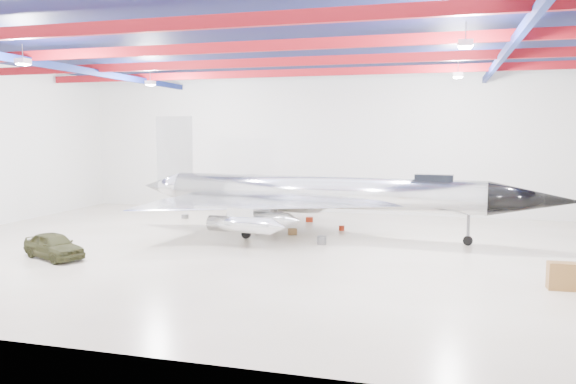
% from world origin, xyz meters
% --- Properties ---
extents(floor, '(40.00, 40.00, 0.00)m').
position_xyz_m(floor, '(0.00, 0.00, 0.00)').
color(floor, '#BFB298').
rests_on(floor, ground).
extents(wall_back, '(40.00, 0.00, 40.00)m').
position_xyz_m(wall_back, '(0.00, 15.00, 5.50)').
color(wall_back, silver).
rests_on(wall_back, floor).
extents(ceiling, '(40.00, 40.00, 0.00)m').
position_xyz_m(ceiling, '(0.00, 0.00, 11.00)').
color(ceiling, '#0A0F38').
rests_on(ceiling, wall_back).
extents(ceiling_structure, '(39.50, 29.50, 1.08)m').
position_xyz_m(ceiling_structure, '(0.00, 0.00, 10.32)').
color(ceiling_structure, maroon).
rests_on(ceiling_structure, ceiling).
extents(jet_aircraft, '(27.21, 16.69, 7.41)m').
position_xyz_m(jet_aircraft, '(2.03, 4.73, 2.43)').
color(jet_aircraft, silver).
rests_on(jet_aircraft, floor).
extents(jeep, '(4.19, 3.00, 1.32)m').
position_xyz_m(jeep, '(-9.53, -5.01, 0.66)').
color(jeep, '#323319').
rests_on(jeep, floor).
extents(desk, '(1.26, 0.68, 1.12)m').
position_xyz_m(desk, '(14.14, -4.35, 0.56)').
color(desk, brown).
rests_on(desk, floor).
extents(crate_ply, '(0.65, 0.59, 0.37)m').
position_xyz_m(crate_ply, '(-2.21, 5.75, 0.19)').
color(crate_ply, olive).
rests_on(crate_ply, floor).
extents(toolbox_red, '(0.56, 0.47, 0.35)m').
position_xyz_m(toolbox_red, '(0.24, 9.80, 0.18)').
color(toolbox_red, maroon).
rests_on(toolbox_red, floor).
extents(engine_drum, '(0.63, 0.63, 0.47)m').
position_xyz_m(engine_drum, '(2.77, 2.10, 0.24)').
color(engine_drum, '#59595B').
rests_on(engine_drum, floor).
extents(crate_small, '(0.51, 0.47, 0.29)m').
position_xyz_m(crate_small, '(-9.02, 8.89, 0.15)').
color(crate_small, '#59595B').
rests_on(crate_small, floor).
extents(tool_chest, '(0.43, 0.43, 0.33)m').
position_xyz_m(tool_chest, '(3.07, 6.91, 0.17)').
color(tool_chest, maroon).
rests_on(tool_chest, floor).
extents(oil_barrel, '(0.65, 0.59, 0.37)m').
position_xyz_m(oil_barrel, '(0.35, 4.70, 0.19)').
color(oil_barrel, olive).
rests_on(oil_barrel, floor).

